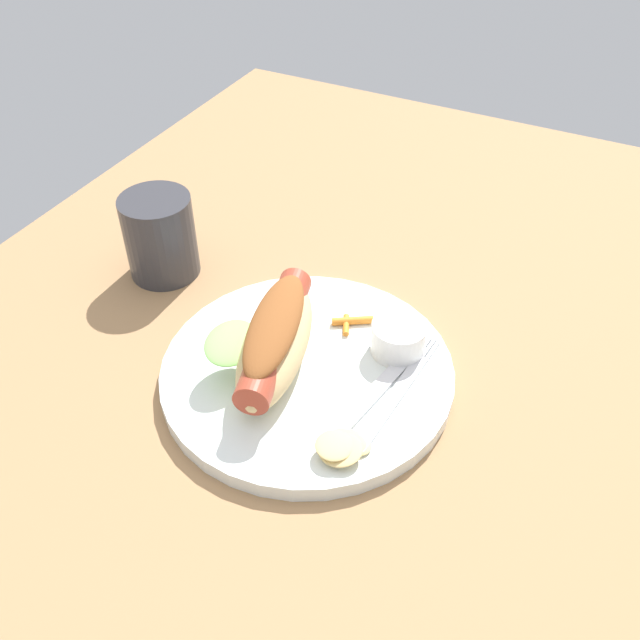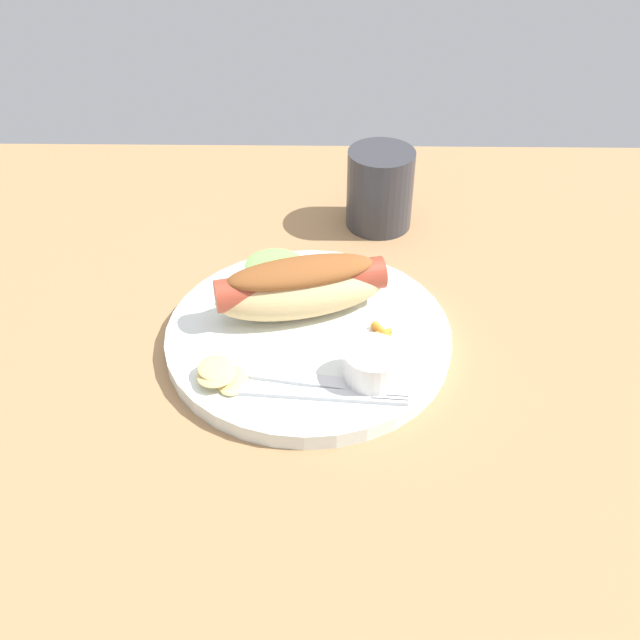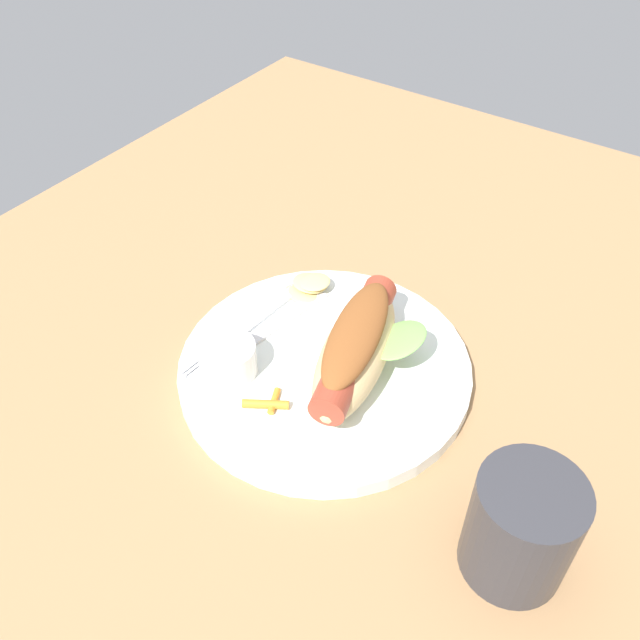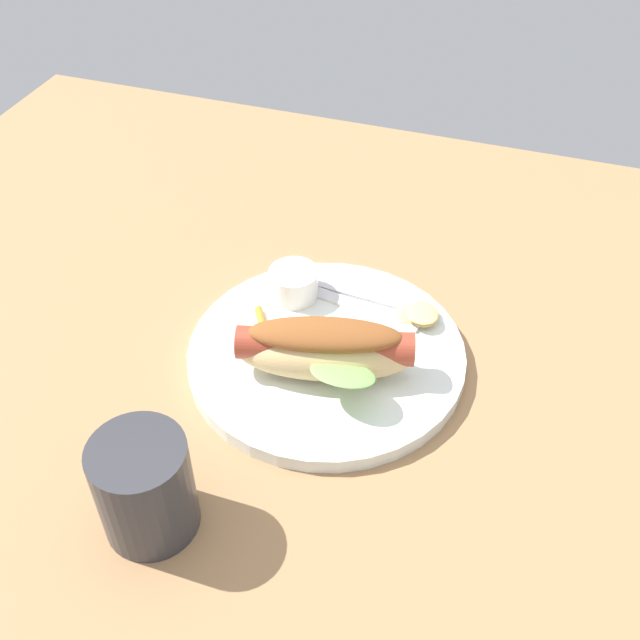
% 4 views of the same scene
% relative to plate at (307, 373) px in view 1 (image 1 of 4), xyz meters
% --- Properties ---
extents(ground_plane, '(1.20, 0.90, 0.02)m').
position_rel_plate_xyz_m(ground_plane, '(0.02, -0.03, -0.02)').
color(ground_plane, '#9E754C').
extents(plate, '(0.27, 0.27, 0.02)m').
position_rel_plate_xyz_m(plate, '(0.00, 0.00, 0.00)').
color(plate, white).
rests_on(plate, ground_plane).
extents(hot_dog, '(0.18, 0.10, 0.06)m').
position_rel_plate_xyz_m(hot_dog, '(-0.01, 0.03, 0.04)').
color(hot_dog, '#DBB77A').
rests_on(hot_dog, plate).
extents(sauce_ramekin, '(0.05, 0.05, 0.03)m').
position_rel_plate_xyz_m(sauce_ramekin, '(0.06, -0.07, 0.02)').
color(sauce_ramekin, white).
rests_on(sauce_ramekin, plate).
extents(fork, '(0.16, 0.02, 0.00)m').
position_rel_plate_xyz_m(fork, '(0.01, -0.09, 0.01)').
color(fork, silver).
rests_on(fork, plate).
extents(knife, '(0.15, 0.04, 0.00)m').
position_rel_plate_xyz_m(knife, '(-0.00, -0.07, 0.01)').
color(knife, silver).
rests_on(knife, plate).
extents(chips_pile, '(0.05, 0.05, 0.02)m').
position_rel_plate_xyz_m(chips_pile, '(-0.07, -0.07, 0.02)').
color(chips_pile, '#E0C377').
rests_on(chips_pile, plate).
extents(carrot_garnish, '(0.04, 0.04, 0.01)m').
position_rel_plate_xyz_m(carrot_garnish, '(0.07, -0.01, 0.01)').
color(carrot_garnish, orange).
rests_on(carrot_garnish, plate).
extents(drinking_cup, '(0.08, 0.08, 0.09)m').
position_rel_plate_xyz_m(drinking_cup, '(0.08, 0.22, 0.04)').
color(drinking_cup, '#333338').
rests_on(drinking_cup, ground_plane).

